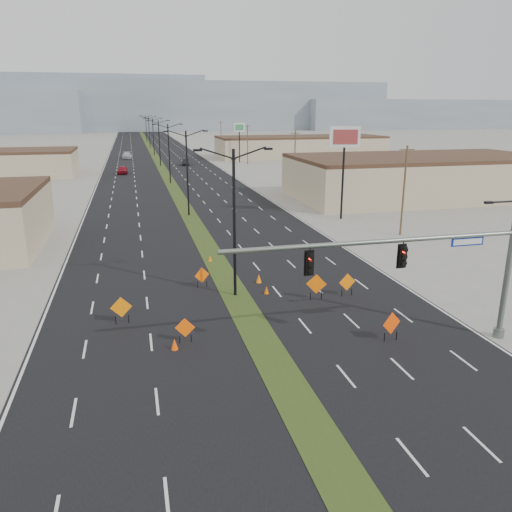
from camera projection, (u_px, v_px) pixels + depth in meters
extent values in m
plane|color=gray|center=(287.00, 384.00, 23.44)|extent=(600.00, 600.00, 0.00)
cube|color=black|center=(160.00, 164.00, 116.53)|extent=(25.00, 400.00, 0.02)
cube|color=#314017|center=(160.00, 164.00, 116.53)|extent=(2.00, 400.00, 0.04)
cube|color=#C1AC8A|center=(419.00, 178.00, 72.38)|extent=(36.00, 18.00, 5.50)
cube|color=#C1AC8A|center=(300.00, 147.00, 133.88)|extent=(44.00, 16.00, 5.00)
cube|color=gray|center=(205.00, 106.00, 307.95)|extent=(220.00, 50.00, 28.00)
cube|color=gray|center=(416.00, 114.00, 332.30)|extent=(160.00, 50.00, 18.00)
cube|color=gray|center=(88.00, 103.00, 309.88)|extent=(140.00, 50.00, 32.00)
cylinder|color=slate|center=(508.00, 270.00, 27.21)|extent=(0.32, 0.32, 8.00)
cylinder|color=slate|center=(499.00, 333.00, 28.27)|extent=(0.60, 0.60, 0.50)
cylinder|color=slate|center=(377.00, 242.00, 24.77)|extent=(16.00, 0.24, 0.24)
cylinder|color=black|center=(504.00, 202.00, 25.92)|extent=(1.80, 0.10, 0.10)
cube|color=navy|center=(467.00, 242.00, 26.04)|extent=(1.90, 0.04, 0.45)
cube|color=black|center=(310.00, 264.00, 24.21)|extent=(0.50, 0.28, 1.30)
sphere|color=#FF0C05|center=(311.00, 258.00, 23.96)|extent=(0.22, 0.22, 0.22)
cube|color=black|center=(402.00, 257.00, 25.36)|extent=(0.50, 0.28, 1.30)
sphere|color=#FF0C05|center=(405.00, 251.00, 25.11)|extent=(0.22, 0.22, 0.22)
cylinder|color=black|center=(234.00, 225.00, 33.19)|extent=(0.20, 0.20, 10.00)
cube|color=black|center=(197.00, 150.00, 31.26)|extent=(0.55, 0.24, 0.14)
cube|color=black|center=(268.00, 149.00, 32.32)|extent=(0.55, 0.24, 0.14)
cylinder|color=black|center=(187.00, 174.00, 59.26)|extent=(0.20, 0.20, 10.00)
cube|color=black|center=(166.00, 131.00, 57.32)|extent=(0.55, 0.24, 0.14)
cube|color=black|center=(205.00, 131.00, 58.38)|extent=(0.55, 0.24, 0.14)
cylinder|color=black|center=(169.00, 154.00, 85.32)|extent=(0.20, 0.20, 10.00)
cube|color=black|center=(154.00, 124.00, 83.39)|extent=(0.55, 0.24, 0.14)
cube|color=black|center=(181.00, 124.00, 84.45)|extent=(0.55, 0.24, 0.14)
cylinder|color=black|center=(159.00, 144.00, 111.39)|extent=(0.20, 0.20, 10.00)
cube|color=black|center=(148.00, 121.00, 109.45)|extent=(0.55, 0.24, 0.14)
cube|color=black|center=(169.00, 121.00, 110.51)|extent=(0.55, 0.24, 0.14)
cylinder|color=black|center=(153.00, 137.00, 137.45)|extent=(0.20, 0.20, 10.00)
cube|color=black|center=(144.00, 118.00, 135.52)|extent=(0.55, 0.24, 0.14)
cube|color=black|center=(161.00, 118.00, 136.58)|extent=(0.55, 0.24, 0.14)
cylinder|color=black|center=(149.00, 132.00, 163.52)|extent=(0.20, 0.20, 10.00)
cube|color=black|center=(141.00, 117.00, 161.58)|extent=(0.55, 0.24, 0.14)
cube|color=black|center=(156.00, 117.00, 162.64)|extent=(0.55, 0.24, 0.14)
cylinder|color=black|center=(146.00, 129.00, 189.58)|extent=(0.20, 0.20, 10.00)
cube|color=black|center=(139.00, 116.00, 187.65)|extent=(0.55, 0.24, 0.14)
cube|color=black|center=(152.00, 116.00, 188.71)|extent=(0.55, 0.24, 0.14)
cylinder|color=#4C3823|center=(404.00, 191.00, 50.04)|extent=(0.20, 0.20, 9.00)
cube|color=#4C3823|center=(407.00, 150.00, 48.88)|extent=(1.60, 0.10, 0.10)
cylinder|color=#4C3823|center=(295.00, 159.00, 82.62)|extent=(0.20, 0.20, 9.00)
cube|color=#4C3823|center=(295.00, 133.00, 81.46)|extent=(1.60, 0.10, 0.10)
cylinder|color=#4C3823|center=(248.00, 145.00, 115.20)|extent=(0.20, 0.20, 9.00)
cube|color=#4C3823|center=(247.00, 126.00, 114.04)|extent=(1.60, 0.10, 0.10)
cylinder|color=#4C3823|center=(221.00, 137.00, 147.78)|extent=(0.20, 0.20, 9.00)
cube|color=#4C3823|center=(221.00, 122.00, 146.62)|extent=(1.60, 0.10, 0.10)
imported|color=maroon|center=(122.00, 170.00, 99.17)|extent=(2.01, 4.59, 1.54)
imported|color=black|center=(186.00, 162.00, 114.60)|extent=(1.87, 4.35, 1.39)
imported|color=#AEB2B8|center=(127.00, 156.00, 129.16)|extent=(2.58, 5.79, 1.65)
cube|color=orange|center=(121.00, 307.00, 29.77)|extent=(1.28, 0.13, 1.28)
cylinder|color=black|center=(116.00, 320.00, 29.91)|extent=(0.05, 0.05, 0.53)
cylinder|color=black|center=(129.00, 319.00, 30.08)|extent=(0.05, 0.05, 0.53)
cube|color=#FF5805|center=(185.00, 328.00, 27.34)|extent=(1.09, 0.24, 1.10)
cylinder|color=black|center=(180.00, 340.00, 27.46)|extent=(0.05, 0.05, 0.46)
cylinder|color=black|center=(191.00, 338.00, 27.61)|extent=(0.05, 0.05, 0.46)
cube|color=#F75605|center=(202.00, 275.00, 35.85)|extent=(1.09, 0.44, 1.15)
cylinder|color=black|center=(198.00, 285.00, 35.98)|extent=(0.05, 0.05, 0.48)
cylinder|color=black|center=(207.00, 284.00, 36.13)|extent=(0.05, 0.05, 0.48)
cube|color=#F76305|center=(316.00, 284.00, 33.51)|extent=(1.29, 0.49, 1.36)
cylinder|color=black|center=(310.00, 296.00, 33.66)|extent=(0.05, 0.05, 0.56)
cylinder|color=black|center=(321.00, 295.00, 33.84)|extent=(0.05, 0.05, 0.56)
cube|color=#FF4505|center=(392.00, 323.00, 27.54)|extent=(1.24, 0.41, 1.28)
cylinder|color=black|center=(384.00, 337.00, 27.68)|extent=(0.05, 0.05, 0.53)
cylinder|color=black|center=(397.00, 336.00, 27.85)|extent=(0.05, 0.05, 0.53)
cube|color=orange|center=(347.00, 282.00, 34.23)|extent=(1.22, 0.17, 1.23)
cylinder|color=black|center=(342.00, 293.00, 34.36)|extent=(0.05, 0.05, 0.51)
cylinder|color=black|center=(351.00, 292.00, 34.53)|extent=(0.05, 0.05, 0.51)
cone|color=#FF4E05|center=(175.00, 344.00, 26.72)|extent=(0.48, 0.48, 0.65)
cone|color=orange|center=(259.00, 279.00, 37.01)|extent=(0.42, 0.42, 0.67)
cone|color=#E25904|center=(266.00, 290.00, 34.83)|extent=(0.43, 0.43, 0.57)
cone|color=orange|center=(210.00, 258.00, 42.18)|extent=(0.37, 0.37, 0.57)
cylinder|color=black|center=(343.00, 182.00, 57.53)|extent=(0.24, 0.24, 8.72)
cube|color=white|center=(345.00, 137.00, 56.10)|extent=(3.43, 1.16, 2.30)
cube|color=maroon|center=(346.00, 137.00, 55.91)|extent=(2.69, 0.71, 1.61)
cylinder|color=black|center=(239.00, 146.00, 119.90)|extent=(0.24, 0.24, 7.60)
cube|color=white|center=(239.00, 127.00, 118.65)|extent=(2.92, 1.42, 2.00)
cube|color=#33814E|center=(239.00, 127.00, 118.46)|extent=(2.25, 0.92, 1.40)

